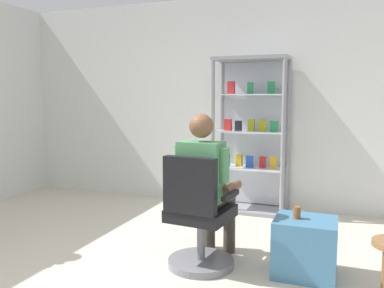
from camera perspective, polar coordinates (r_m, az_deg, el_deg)
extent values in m
cube|color=silver|center=(5.43, 4.78, 5.80)|extent=(6.00, 0.10, 2.70)
cylinder|color=gray|center=(4.98, 2.88, 1.13)|extent=(0.05, 0.05, 1.90)
cylinder|color=gray|center=(4.80, 12.60, 0.77)|extent=(0.05, 0.05, 1.90)
cylinder|color=gray|center=(5.37, 4.19, 1.51)|extent=(0.05, 0.05, 1.90)
cylinder|color=gray|center=(5.19, 13.23, 1.18)|extent=(0.05, 0.05, 1.90)
cube|color=gray|center=(5.06, 8.34, 11.70)|extent=(0.90, 0.45, 0.04)
cube|color=gray|center=(5.24, 7.99, -9.02)|extent=(0.90, 0.45, 0.04)
cube|color=silver|center=(5.28, 8.67, 1.37)|extent=(0.84, 0.02, 1.80)
cube|color=silver|center=(5.12, 8.09, -3.30)|extent=(0.82, 0.39, 0.02)
cube|color=#268C4C|center=(5.16, 4.84, -2.21)|extent=(0.08, 0.05, 0.16)
cube|color=gold|center=(5.18, 6.59, -2.26)|extent=(0.08, 0.06, 0.15)
cube|color=#264CB2|center=(5.08, 8.03, -2.45)|extent=(0.09, 0.05, 0.15)
cube|color=red|center=(5.09, 9.82, -2.51)|extent=(0.08, 0.05, 0.14)
cube|color=gold|center=(5.05, 11.26, -2.54)|extent=(0.08, 0.04, 0.15)
cube|color=silver|center=(5.06, 8.17, 1.73)|extent=(0.82, 0.39, 0.02)
cube|color=red|center=(5.10, 5.03, 2.69)|extent=(0.09, 0.05, 0.14)
cube|color=black|center=(5.07, 6.49, 2.56)|extent=(0.09, 0.06, 0.12)
cube|color=#999919|center=(5.06, 8.28, 2.66)|extent=(0.08, 0.05, 0.15)
cube|color=#999919|center=(5.01, 9.82, 2.55)|extent=(0.09, 0.05, 0.14)
cube|color=#268C4C|center=(4.97, 11.39, 2.43)|extent=(0.09, 0.05, 0.13)
cube|color=silver|center=(5.04, 8.25, 6.83)|extent=(0.82, 0.39, 0.02)
cube|color=red|center=(5.07, 5.49, 7.83)|extent=(0.09, 0.05, 0.16)
cube|color=#268C4C|center=(5.02, 8.16, 7.73)|extent=(0.08, 0.04, 0.14)
cube|color=#268C4C|center=(5.02, 10.99, 7.72)|extent=(0.09, 0.05, 0.15)
cylinder|color=slate|center=(3.60, 1.25, -16.18)|extent=(0.56, 0.56, 0.06)
cylinder|color=slate|center=(3.53, 1.26, -13.11)|extent=(0.07, 0.07, 0.41)
cube|color=black|center=(3.46, 1.27, -9.60)|extent=(0.53, 0.53, 0.10)
cube|color=black|center=(3.21, -0.32, -5.82)|extent=(0.45, 0.12, 0.45)
cube|color=black|center=(3.31, 5.38, -7.13)|extent=(0.07, 0.30, 0.04)
cube|color=black|center=(3.53, -2.57, -6.26)|extent=(0.07, 0.30, 0.04)
cylinder|color=#3F382D|center=(3.57, 4.11, -7.43)|extent=(0.18, 0.41, 0.14)
cylinder|color=#3F382D|center=(3.83, 5.24, -10.84)|extent=(0.11, 0.11, 0.56)
cylinder|color=#3F382D|center=(3.65, 1.18, -7.11)|extent=(0.18, 0.41, 0.14)
cylinder|color=#3F382D|center=(3.90, 2.45, -10.48)|extent=(0.11, 0.11, 0.56)
cube|color=#4C8C59|center=(3.38, 1.28, -3.89)|extent=(0.38, 0.25, 0.50)
sphere|color=brown|center=(3.33, 1.30, 2.56)|extent=(0.20, 0.20, 0.20)
cylinder|color=#4C8C59|center=(3.29, 4.45, -2.96)|extent=(0.09, 0.09, 0.28)
cylinder|color=brown|center=(3.49, 5.53, -6.07)|extent=(0.11, 0.31, 0.08)
cylinder|color=#4C8C59|center=(3.45, -1.72, -2.48)|extent=(0.09, 0.09, 0.28)
cylinder|color=brown|center=(3.65, -0.37, -5.49)|extent=(0.11, 0.31, 0.08)
cube|color=teal|center=(3.49, 15.50, -13.69)|extent=(0.48, 0.43, 0.46)
cylinder|color=brown|center=(3.40, 14.44, -9.25)|extent=(0.06, 0.06, 0.10)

